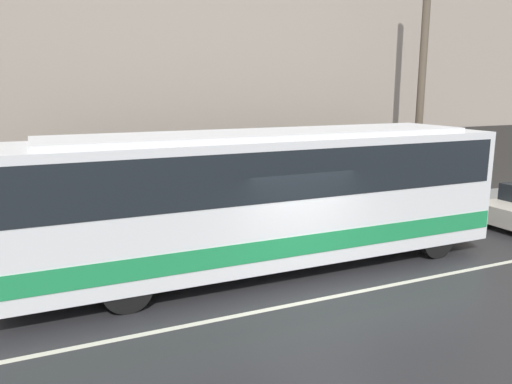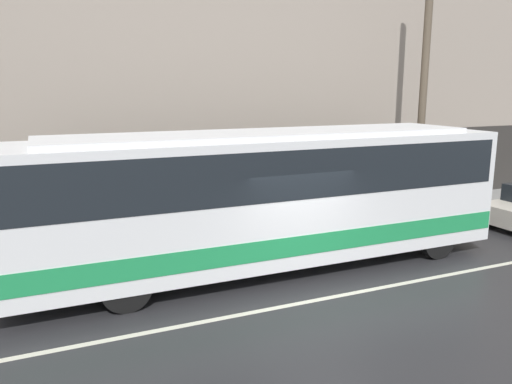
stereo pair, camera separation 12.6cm
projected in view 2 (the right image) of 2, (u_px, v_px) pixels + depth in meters
The scene contains 7 objects.
ground_plane at pixel (322, 299), 10.35m from camera, with size 60.00×60.00×0.00m, color #262628.
sidewalk at pixel (232, 231), 15.00m from camera, with size 60.00×2.42×0.16m.
building_facade at pixel (214, 21), 14.96m from camera, with size 60.00×0.35×12.97m.
lane_stripe at pixel (322, 299), 10.35m from camera, with size 54.00×0.14×0.01m.
transit_bus at pixel (267, 193), 11.77m from camera, with size 11.86×2.49×3.32m.
utility_pole_near at pixel (424, 86), 15.95m from camera, with size 0.24×0.24×8.39m.
pedestrian_waiting at pixel (247, 200), 15.60m from camera, with size 0.36×0.36×1.54m.
Camera 2 is at (-5.13, -8.32, 4.29)m, focal length 35.00 mm.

